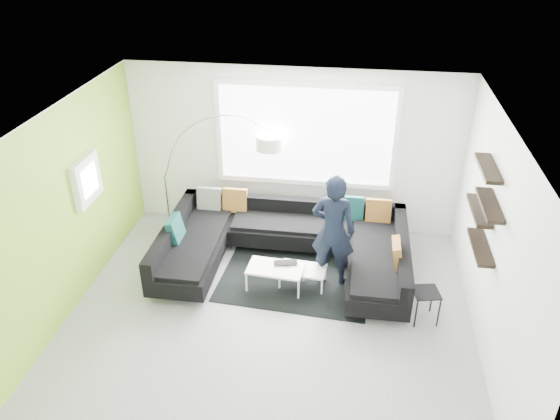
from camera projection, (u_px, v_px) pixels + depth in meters
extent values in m
plane|color=gray|center=(270.00, 315.00, 7.57)|extent=(5.50, 5.50, 0.00)
cube|color=white|center=(293.00, 151.00, 9.03)|extent=(5.50, 0.04, 2.80)
cube|color=white|center=(222.00, 378.00, 4.73)|extent=(5.50, 0.04, 2.80)
cube|color=white|center=(64.00, 213.00, 7.23)|extent=(0.04, 5.00, 2.80)
cube|color=white|center=(495.00, 246.00, 6.53)|extent=(0.04, 5.00, 2.80)
cube|color=white|center=(268.00, 124.00, 6.19)|extent=(5.50, 5.00, 0.04)
cube|color=#7FB72D|center=(65.00, 213.00, 7.23)|extent=(0.01, 5.00, 2.80)
cube|color=white|center=(306.00, 135.00, 8.82)|extent=(2.96, 0.06, 1.68)
cube|color=white|center=(87.00, 180.00, 7.64)|extent=(0.12, 0.66, 0.66)
cube|color=black|center=(484.00, 208.00, 6.74)|extent=(0.20, 1.24, 0.95)
cube|color=black|center=(284.00, 258.00, 8.43)|extent=(3.71, 2.30, 0.39)
cube|color=black|center=(284.00, 239.00, 8.26)|extent=(3.71, 2.30, 0.29)
cube|color=brown|center=(284.00, 236.00, 8.23)|extent=(3.32, 0.20, 0.41)
cube|color=black|center=(296.00, 278.00, 8.29)|extent=(2.34, 1.77, 0.01)
cube|color=silver|center=(289.00, 276.00, 8.06)|extent=(1.10, 0.69, 0.34)
cube|color=black|center=(424.00, 305.00, 7.38)|extent=(0.41, 0.41, 0.47)
imported|color=black|center=(333.00, 231.00, 7.84)|extent=(0.75, 0.58, 1.76)
imported|color=black|center=(286.00, 265.00, 7.99)|extent=(0.44, 0.37, 0.03)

